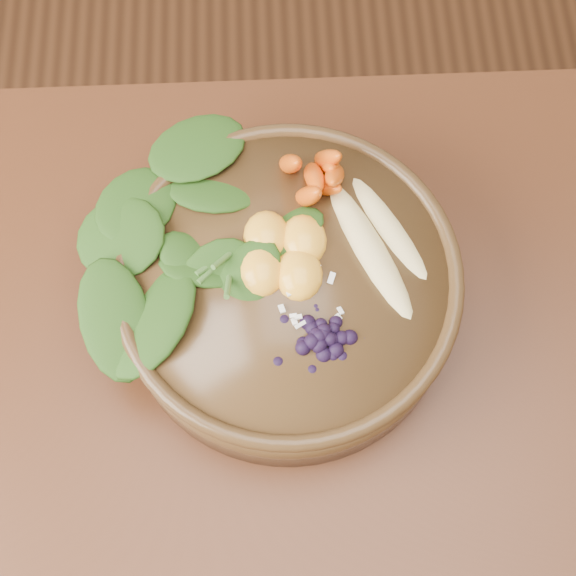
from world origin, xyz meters
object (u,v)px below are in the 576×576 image
Objects in this scene: banana_halves at (381,231)px; blueberry_pile at (319,330)px; dining_table at (476,485)px; mandarin_cluster at (282,247)px; carrot_cluster at (314,153)px; stoneware_bowl at (288,292)px; kale_heap at (211,219)px.

blueberry_pile is at bearing -141.51° from banana_halves.
dining_table is 15.69× the size of mandarin_cluster.
dining_table is at bearing -33.69° from blueberry_pile.
blueberry_pile is at bearing -109.55° from carrot_cluster.
blueberry_pile is at bearing -70.91° from mandarin_cluster.
kale_heap is at bearing 145.23° from stoneware_bowl.
carrot_cluster reaches higher than dining_table.
kale_heap reaches higher than mandarin_cluster.
banana_halves is (-0.10, 0.21, 0.19)m from dining_table.
carrot_cluster is at bearing 74.67° from stoneware_bowl.
stoneware_bowl is 0.09m from blueberry_pile.
dining_table is at bearing -81.71° from banana_halves.
stoneware_bowl is at bearing 111.22° from blueberry_pile.
banana_halves is 0.11m from blueberry_pile.
kale_heap is 0.07m from mandarin_cluster.
kale_heap is 2.38× the size of carrot_cluster.
stoneware_bowl is 1.75× the size of banana_halves.
kale_heap is 0.11m from carrot_cluster.
mandarin_cluster is (0.06, -0.03, -0.01)m from kale_heap.
dining_table is at bearing -42.27° from stoneware_bowl.
banana_halves is at bearing -5.19° from kale_heap.
mandarin_cluster reaches higher than banana_halves.
blueberry_pile is at bearing 146.31° from dining_table.
dining_table is 0.30m from banana_halves.
stoneware_bowl is 3.15× the size of mandarin_cluster.
stoneware_bowl is at bearing 137.73° from dining_table.
dining_table is at bearing -40.44° from kale_heap.
dining_table is 18.04× the size of carrot_cluster.
carrot_cluster is at bearing 28.87° from kale_heap.
carrot_cluster is at bearing 120.75° from dining_table.
carrot_cluster reaches higher than mandarin_cluster.
stoneware_bowl is at bearing -77.98° from mandarin_cluster.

